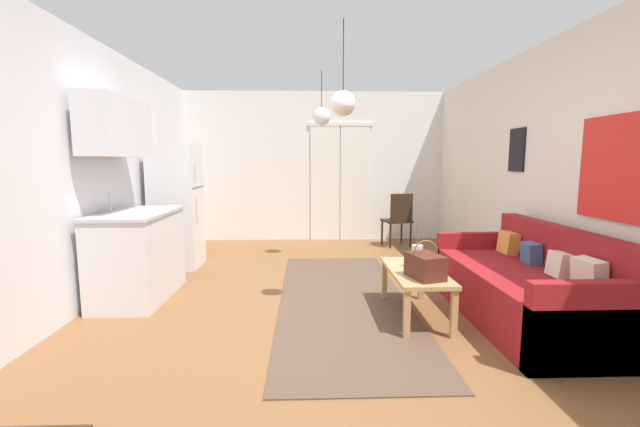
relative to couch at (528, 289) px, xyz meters
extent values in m
cube|color=brown|center=(-1.79, 0.03, -0.33)|extent=(5.09, 8.17, 0.10)
cube|color=white|center=(-1.79, 3.86, 1.02)|extent=(4.69, 0.10, 2.60)
cube|color=white|center=(-1.61, 3.80, 0.72)|extent=(0.51, 0.02, 2.01)
cube|color=white|center=(-1.07, 3.80, 0.72)|extent=(0.51, 0.02, 2.01)
cube|color=white|center=(-1.34, 3.80, 1.76)|extent=(1.12, 0.03, 0.06)
cube|color=silver|center=(0.51, 0.03, 1.02)|extent=(0.10, 7.77, 2.60)
cube|color=red|center=(0.45, -0.31, 1.07)|extent=(0.02, 0.76, 0.82)
cube|color=black|center=(0.45, 1.19, 1.24)|extent=(0.02, 0.32, 0.49)
cube|color=silver|center=(-4.08, 0.03, 1.02)|extent=(0.10, 7.77, 2.60)
cube|color=orange|center=(-4.02, 0.82, 1.36)|extent=(0.02, 0.32, 0.40)
cube|color=brown|center=(-1.57, 0.59, -0.28)|extent=(1.27, 3.47, 0.01)
cube|color=maroon|center=(-0.08, 0.00, -0.05)|extent=(0.87, 1.92, 0.46)
cube|color=maroon|center=(0.28, 0.00, 0.13)|extent=(0.15, 1.92, 0.83)
cube|color=maroon|center=(-0.08, -0.91, 0.03)|extent=(0.87, 0.11, 0.63)
cube|color=maroon|center=(-0.08, 0.91, 0.03)|extent=(0.87, 0.11, 0.63)
cube|color=beige|center=(0.12, -0.57, 0.29)|extent=(0.16, 0.24, 0.24)
cube|color=beige|center=(0.13, -0.22, 0.28)|extent=(0.15, 0.20, 0.21)
cube|color=#3D5B7F|center=(0.14, 0.22, 0.27)|extent=(0.15, 0.20, 0.20)
cube|color=gold|center=(0.13, 0.63, 0.29)|extent=(0.14, 0.23, 0.23)
cube|color=tan|center=(-0.97, 0.13, 0.13)|extent=(0.46, 1.00, 0.04)
cube|color=tan|center=(-1.15, -0.33, -0.09)|extent=(0.05, 0.05, 0.40)
cube|color=tan|center=(-0.78, -0.33, -0.09)|extent=(0.05, 0.05, 0.40)
cube|color=tan|center=(-1.15, 0.59, -0.09)|extent=(0.05, 0.05, 0.40)
cube|color=tan|center=(-0.78, 0.59, -0.09)|extent=(0.05, 0.05, 0.40)
cylinder|color=beige|center=(-0.93, 0.20, 0.25)|extent=(0.10, 0.10, 0.21)
cylinder|color=#477F42|center=(-0.93, 0.20, 0.47)|extent=(0.01, 0.01, 0.22)
cube|color=#512319|center=(-0.96, -0.12, 0.25)|extent=(0.30, 0.37, 0.20)
torus|color=brown|center=(-0.96, -0.12, 0.37)|extent=(0.20, 0.01, 0.20)
cube|color=white|center=(-3.66, 2.01, 0.53)|extent=(0.58, 0.59, 1.62)
cube|color=#4C4C51|center=(-3.36, 2.01, 0.78)|extent=(0.01, 0.56, 0.01)
cylinder|color=#B7BABF|center=(-3.35, 1.85, 0.98)|extent=(0.02, 0.02, 0.23)
cylinder|color=#B7BABF|center=(-3.35, 1.85, 0.49)|extent=(0.02, 0.02, 0.36)
cube|color=silver|center=(-3.67, 0.74, 0.15)|extent=(0.60, 1.12, 0.87)
cube|color=#B7BABF|center=(-3.67, 0.74, 0.60)|extent=(0.63, 1.15, 0.03)
cube|color=#999BA0|center=(-3.67, 0.72, 0.55)|extent=(0.36, 0.40, 0.10)
cylinder|color=#B7BABF|center=(-3.91, 0.72, 0.71)|extent=(0.02, 0.02, 0.20)
cube|color=silver|center=(-3.81, 0.74, 1.45)|extent=(0.32, 1.01, 0.57)
cylinder|color=black|center=(-0.31, 3.43, -0.08)|extent=(0.03, 0.03, 0.41)
cylinder|color=black|center=(-0.66, 3.36, -0.08)|extent=(0.03, 0.03, 0.41)
cylinder|color=black|center=(-0.23, 3.10, -0.08)|extent=(0.03, 0.03, 0.41)
cylinder|color=black|center=(-0.59, 3.03, -0.08)|extent=(0.03, 0.03, 0.41)
cube|color=black|center=(-0.45, 3.23, 0.14)|extent=(0.50, 0.48, 0.04)
cube|color=black|center=(-0.41, 3.05, 0.37)|extent=(0.38, 0.11, 0.45)
cylinder|color=black|center=(-1.62, 0.22, 2.02)|extent=(0.01, 0.01, 0.59)
sphere|color=white|center=(-1.62, 0.22, 1.62)|extent=(0.22, 0.22, 0.22)
cylinder|color=black|center=(-1.73, 2.20, 2.08)|extent=(0.01, 0.01, 0.48)
sphere|color=white|center=(-1.73, 2.20, 1.72)|extent=(0.25, 0.25, 0.25)
camera|label=1|loc=(-1.95, -3.39, 1.12)|focal=22.80mm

